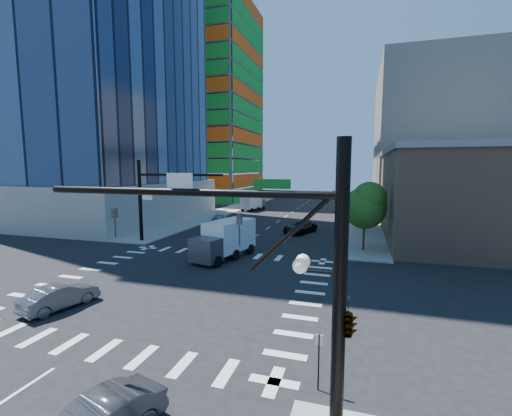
% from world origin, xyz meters
% --- Properties ---
extents(ground, '(160.00, 160.00, 0.00)m').
position_xyz_m(ground, '(0.00, 0.00, 0.00)').
color(ground, black).
rests_on(ground, ground).
extents(road_markings, '(20.00, 20.00, 0.01)m').
position_xyz_m(road_markings, '(0.00, 0.00, 0.01)').
color(road_markings, silver).
rests_on(road_markings, ground).
extents(sidewalk_ne, '(5.00, 60.00, 0.15)m').
position_xyz_m(sidewalk_ne, '(12.50, 40.00, 0.07)').
color(sidewalk_ne, gray).
rests_on(sidewalk_ne, ground).
extents(sidewalk_nw, '(5.00, 60.00, 0.15)m').
position_xyz_m(sidewalk_nw, '(-12.50, 40.00, 0.07)').
color(sidewalk_nw, gray).
rests_on(sidewalk_nw, ground).
extents(construction_building, '(25.16, 34.50, 70.60)m').
position_xyz_m(construction_building, '(-27.41, 61.93, 24.61)').
color(construction_building, slate).
rests_on(construction_building, ground).
extents(commercial_building, '(20.50, 22.50, 10.60)m').
position_xyz_m(commercial_building, '(25.00, 22.00, 5.31)').
color(commercial_building, '#997158').
rests_on(commercial_building, ground).
extents(bg_building_ne, '(24.00, 30.00, 28.00)m').
position_xyz_m(bg_building_ne, '(27.00, 55.00, 14.00)').
color(bg_building_ne, slate).
rests_on(bg_building_ne, ground).
extents(signal_mast_se, '(10.51, 2.48, 9.00)m').
position_xyz_m(signal_mast_se, '(10.60, -11.50, 5.01)').
color(signal_mast_se, black).
rests_on(signal_mast_se, sidewalk_se).
extents(signal_mast_nw, '(10.20, 0.40, 9.00)m').
position_xyz_m(signal_mast_nw, '(-10.00, 11.50, 5.49)').
color(signal_mast_nw, black).
rests_on(signal_mast_nw, sidewalk_nw).
extents(tree_south, '(4.16, 4.16, 6.82)m').
position_xyz_m(tree_south, '(12.63, 13.90, 4.69)').
color(tree_south, '#382316').
rests_on(tree_south, sidewalk_ne).
extents(tree_north, '(3.54, 3.52, 5.78)m').
position_xyz_m(tree_north, '(12.93, 25.90, 3.99)').
color(tree_north, '#382316').
rests_on(tree_north, sidewalk_ne).
extents(no_parking_sign, '(0.30, 0.06, 2.20)m').
position_xyz_m(no_parking_sign, '(10.70, -9.00, 1.38)').
color(no_parking_sign, black).
rests_on(no_parking_sign, ground).
extents(car_nb_far, '(4.22, 6.01, 1.52)m').
position_xyz_m(car_nb_far, '(4.80, 21.86, 0.76)').
color(car_nb_far, black).
rests_on(car_nb_far, ground).
extents(car_sb_near, '(2.87, 5.58, 1.55)m').
position_xyz_m(car_sb_near, '(-3.71, 15.88, 0.78)').
color(car_sb_near, '#BDBDBD').
rests_on(car_sb_near, ground).
extents(car_sb_mid, '(1.93, 4.05, 1.34)m').
position_xyz_m(car_sb_mid, '(-8.35, 26.49, 0.67)').
color(car_sb_mid, '#ADB0B5').
rests_on(car_sb_mid, ground).
extents(car_sb_cross, '(2.48, 4.58, 1.43)m').
position_xyz_m(car_sb_cross, '(-4.86, -5.84, 0.72)').
color(car_sb_cross, '#535459').
rests_on(car_sb_cross, ground).
extents(box_truck_near, '(4.23, 6.93, 3.39)m').
position_xyz_m(box_truck_near, '(0.15, 7.33, 1.50)').
color(box_truck_near, black).
rests_on(box_truck_near, ground).
extents(box_truck_far, '(3.70, 5.92, 2.89)m').
position_xyz_m(box_truck_far, '(-7.68, 41.99, 1.28)').
color(box_truck_far, black).
rests_on(box_truck_far, ground).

